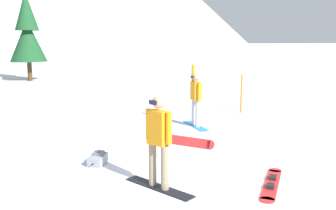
{
  "coord_description": "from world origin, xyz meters",
  "views": [
    {
      "loc": [
        -3.91,
        -6.74,
        2.76
      ],
      "look_at": [
        -0.14,
        2.86,
        1.0
      ],
      "focal_mm": 39.96,
      "sensor_mm": 36.0,
      "label": 1
    }
  ],
  "objects": [
    {
      "name": "ground_plane",
      "position": [
        0.0,
        0.0,
        0.0
      ],
      "size": [
        800.0,
        800.0,
        0.0
      ],
      "primitive_type": "plane",
      "color": "silver"
    },
    {
      "name": "snowboarder_foreground",
      "position": [
        -1.61,
        -0.39,
        0.94
      ],
      "size": [
        0.95,
        1.54,
        1.78
      ],
      "color": "black",
      "rests_on": "ground_plane"
    },
    {
      "name": "snowboarder_midground",
      "position": [
        1.32,
        4.1,
        0.95
      ],
      "size": [
        0.37,
        1.58,
        2.01
      ],
      "color": "#1E8CD8",
      "rests_on": "ground_plane"
    },
    {
      "name": "loose_snowboard_near_right",
      "position": [
        0.02,
        2.22,
        0.12
      ],
      "size": [
        1.3,
        1.53,
        0.23
      ],
      "color": "red",
      "rests_on": "ground_plane"
    },
    {
      "name": "loose_snowboard_near_left",
      "position": [
        0.51,
        -1.02,
        0.02
      ],
      "size": [
        1.47,
        1.59,
        0.09
      ],
      "color": "red",
      "rests_on": "ground_plane"
    },
    {
      "name": "backpack_grey",
      "position": [
        -2.42,
        1.39,
        0.14
      ],
      "size": [
        0.53,
        0.56,
        0.31
      ],
      "color": "gray",
      "rests_on": "ground_plane"
    },
    {
      "name": "trail_marker_pole",
      "position": [
        4.0,
        5.6,
        0.74
      ],
      "size": [
        0.06,
        0.06,
        1.48
      ],
      "primitive_type": "cylinder",
      "color": "orange",
      "rests_on": "ground_plane"
    },
    {
      "name": "pine_tree_slender",
      "position": [
        -3.36,
        21.33,
        3.35
      ],
      "size": [
        2.48,
        2.48,
        6.15
      ],
      "color": "#472D19",
      "rests_on": "ground_plane"
    }
  ]
}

